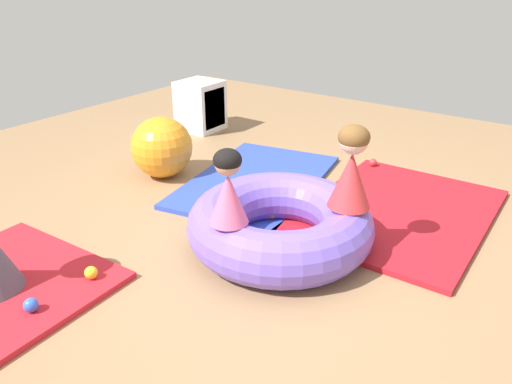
{
  "coord_description": "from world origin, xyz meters",
  "views": [
    {
      "loc": [
        -2.48,
        -1.67,
        1.8
      ],
      "look_at": [
        0.04,
        0.13,
        0.36
      ],
      "focal_mm": 35.17,
      "sensor_mm": 36.0,
      "label": 1
    }
  ],
  "objects_px": {
    "play_ball_orange": "(271,212)",
    "play_ball_blue": "(31,305)",
    "play_ball_red": "(373,162)",
    "play_ball_green": "(272,188)",
    "child_in_red": "(351,168)",
    "exercise_ball_large": "(162,147)",
    "play_ball_teal": "(263,201)",
    "play_ball_yellow": "(91,273)",
    "child_in_pink": "(228,188)",
    "storage_cube": "(202,106)",
    "inflatable_cushion": "(280,224)"
  },
  "relations": [
    {
      "from": "child_in_red",
      "to": "exercise_ball_large",
      "type": "height_order",
      "value": "child_in_red"
    },
    {
      "from": "play_ball_blue",
      "to": "exercise_ball_large",
      "type": "distance_m",
      "value": 2.06
    },
    {
      "from": "child_in_red",
      "to": "exercise_ball_large",
      "type": "distance_m",
      "value": 2.0
    },
    {
      "from": "play_ball_green",
      "to": "exercise_ball_large",
      "type": "distance_m",
      "value": 1.1
    },
    {
      "from": "inflatable_cushion",
      "to": "storage_cube",
      "type": "distance_m",
      "value": 2.76
    },
    {
      "from": "play_ball_green",
      "to": "exercise_ball_large",
      "type": "relative_size",
      "value": 0.16
    },
    {
      "from": "inflatable_cushion",
      "to": "play_ball_orange",
      "type": "bearing_deg",
      "value": 43.23
    },
    {
      "from": "child_in_pink",
      "to": "play_ball_teal",
      "type": "height_order",
      "value": "child_in_pink"
    },
    {
      "from": "play_ball_blue",
      "to": "play_ball_teal",
      "type": "bearing_deg",
      "value": -9.58
    },
    {
      "from": "child_in_red",
      "to": "play_ball_red",
      "type": "bearing_deg",
      "value": -27.97
    },
    {
      "from": "play_ball_orange",
      "to": "child_in_pink",
      "type": "bearing_deg",
      "value": -167.72
    },
    {
      "from": "inflatable_cushion",
      "to": "exercise_ball_large",
      "type": "bearing_deg",
      "value": 74.24
    },
    {
      "from": "play_ball_green",
      "to": "inflatable_cushion",
      "type": "bearing_deg",
      "value": -142.18
    },
    {
      "from": "child_in_red",
      "to": "play_ball_green",
      "type": "relative_size",
      "value": 5.98
    },
    {
      "from": "play_ball_blue",
      "to": "storage_cube",
      "type": "height_order",
      "value": "storage_cube"
    },
    {
      "from": "child_in_red",
      "to": "storage_cube",
      "type": "distance_m",
      "value": 3.0
    },
    {
      "from": "child_in_red",
      "to": "play_ball_teal",
      "type": "height_order",
      "value": "child_in_red"
    },
    {
      "from": "child_in_pink",
      "to": "child_in_red",
      "type": "distance_m",
      "value": 0.79
    },
    {
      "from": "inflatable_cushion",
      "to": "child_in_red",
      "type": "xyz_separation_m",
      "value": [
        0.19,
        -0.4,
        0.44
      ]
    },
    {
      "from": "play_ball_green",
      "to": "play_ball_orange",
      "type": "bearing_deg",
      "value": -146.49
    },
    {
      "from": "play_ball_green",
      "to": "play_ball_red",
      "type": "distance_m",
      "value": 1.14
    },
    {
      "from": "child_in_pink",
      "to": "play_ball_blue",
      "type": "xyz_separation_m",
      "value": [
        -0.99,
        0.61,
        -0.5
      ]
    },
    {
      "from": "exercise_ball_large",
      "to": "play_ball_blue",
      "type": "bearing_deg",
      "value": -155.44
    },
    {
      "from": "play_ball_red",
      "to": "storage_cube",
      "type": "bearing_deg",
      "value": 89.55
    },
    {
      "from": "play_ball_orange",
      "to": "exercise_ball_large",
      "type": "height_order",
      "value": "exercise_ball_large"
    },
    {
      "from": "play_ball_green",
      "to": "child_in_red",
      "type": "bearing_deg",
      "value": -116.34
    },
    {
      "from": "child_in_pink",
      "to": "play_ball_red",
      "type": "distance_m",
      "value": 2.17
    },
    {
      "from": "storage_cube",
      "to": "play_ball_red",
      "type": "bearing_deg",
      "value": -90.45
    },
    {
      "from": "child_in_red",
      "to": "play_ball_orange",
      "type": "height_order",
      "value": "child_in_red"
    },
    {
      "from": "child_in_pink",
      "to": "exercise_ball_large",
      "type": "relative_size",
      "value": 0.85
    },
    {
      "from": "exercise_ball_large",
      "to": "play_ball_teal",
      "type": "bearing_deg",
      "value": -93.17
    },
    {
      "from": "exercise_ball_large",
      "to": "storage_cube",
      "type": "xyz_separation_m",
      "value": [
        1.26,
        0.62,
        0.0
      ]
    },
    {
      "from": "play_ball_teal",
      "to": "play_ball_blue",
      "type": "xyz_separation_m",
      "value": [
        -1.8,
        0.3,
        -0.01
      ]
    },
    {
      "from": "play_ball_orange",
      "to": "play_ball_blue",
      "type": "bearing_deg",
      "value": 164.7
    },
    {
      "from": "play_ball_green",
      "to": "play_ball_yellow",
      "type": "relative_size",
      "value": 1.13
    },
    {
      "from": "play_ball_yellow",
      "to": "storage_cube",
      "type": "relative_size",
      "value": 0.14
    },
    {
      "from": "play_ball_green",
      "to": "storage_cube",
      "type": "xyz_separation_m",
      "value": [
        1.07,
        1.69,
        0.19
      ]
    },
    {
      "from": "play_ball_yellow",
      "to": "storage_cube",
      "type": "height_order",
      "value": "storage_cube"
    },
    {
      "from": "play_ball_orange",
      "to": "child_in_red",
      "type": "bearing_deg",
      "value": -96.15
    },
    {
      "from": "play_ball_teal",
      "to": "play_ball_red",
      "type": "bearing_deg",
      "value": -15.01
    },
    {
      "from": "child_in_pink",
      "to": "child_in_red",
      "type": "height_order",
      "value": "child_in_red"
    },
    {
      "from": "play_ball_yellow",
      "to": "exercise_ball_large",
      "type": "height_order",
      "value": "exercise_ball_large"
    },
    {
      "from": "child_in_red",
      "to": "exercise_ball_large",
      "type": "relative_size",
      "value": 0.98
    },
    {
      "from": "child_in_red",
      "to": "exercise_ball_large",
      "type": "xyz_separation_m",
      "value": [
        0.25,
        1.95,
        -0.35
      ]
    },
    {
      "from": "child_in_red",
      "to": "storage_cube",
      "type": "height_order",
      "value": "child_in_red"
    },
    {
      "from": "play_ball_orange",
      "to": "play_ball_red",
      "type": "xyz_separation_m",
      "value": [
        1.42,
        -0.19,
        -0.02
      ]
    },
    {
      "from": "inflatable_cushion",
      "to": "play_ball_red",
      "type": "xyz_separation_m",
      "value": [
        1.68,
        0.05,
        -0.1
      ]
    },
    {
      "from": "inflatable_cushion",
      "to": "play_ball_teal",
      "type": "height_order",
      "value": "inflatable_cushion"
    },
    {
      "from": "inflatable_cushion",
      "to": "child_in_red",
      "type": "height_order",
      "value": "child_in_red"
    },
    {
      "from": "inflatable_cushion",
      "to": "play_ball_green",
      "type": "distance_m",
      "value": 0.8
    }
  ]
}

